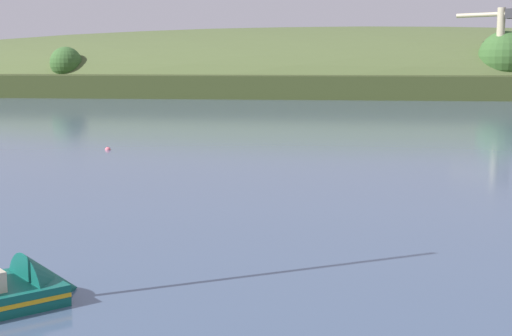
# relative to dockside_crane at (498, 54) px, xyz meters

# --- Properties ---
(far_shoreline_hill) EXTENTS (455.45, 120.31, 36.46)m
(far_shoreline_hill) POSITION_rel_dockside_crane_xyz_m (-39.12, 37.93, -9.53)
(far_shoreline_hill) COLOR #35401E
(far_shoreline_hill) RESTS_ON ground
(dockside_crane) EXTENTS (12.91, 8.34, 20.37)m
(dockside_crane) POSITION_rel_dockside_crane_xyz_m (0.00, 0.00, 0.00)
(dockside_crane) COLOR #4C4C51
(dockside_crane) RESTS_ON ground
(mooring_buoy_off_fishing_boat) EXTENTS (0.51, 0.51, 0.59)m
(mooring_buoy_off_fishing_boat) POSITION_rel_dockside_crane_xyz_m (-53.43, -113.90, -9.86)
(mooring_buoy_off_fishing_boat) COLOR #E06675
(mooring_buoy_off_fishing_boat) RESTS_ON ground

